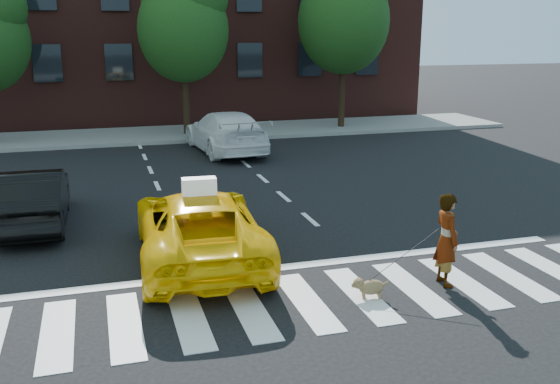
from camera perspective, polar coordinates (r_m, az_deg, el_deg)
The scene contains 12 objects.
ground at distance 10.71m, azimuth 2.47°, elevation -10.00°, with size 120.00×120.00×0.00m, color black.
crosswalk at distance 10.71m, azimuth 2.47°, elevation -9.97°, with size 13.00×2.40×0.01m, color silver.
stop_line at distance 12.11m, azimuth -0.01°, elevation -6.94°, with size 12.00×0.30×0.01m, color silver.
sidewalk_far at distance 27.23m, azimuth -9.67°, elevation 5.26°, with size 30.00×4.00×0.15m, color slate.
tree_mid at distance 26.44m, azimuth -8.80°, elevation 15.42°, with size 3.69×3.69×7.10m.
tree_right at distance 28.31m, azimuth 5.93°, elevation 16.29°, with size 4.00×4.00×7.70m.
taxi at distance 12.41m, azimuth -7.43°, elevation -3.11°, with size 2.33×5.04×1.40m, color #FFC205.
black_sedan at distance 15.53m, azimuth -21.64°, elevation -0.50°, with size 1.42×4.08×1.34m, color black.
white_suv at distance 23.26m, azimuth -4.99°, elevation 5.51°, with size 2.12×5.22×1.51m, color white.
woman at distance 11.48m, azimuth 14.99°, elevation -4.23°, with size 0.62×0.41×1.69m, color #999999.
dog at distance 10.86m, azimuth 8.13°, elevation -8.56°, with size 0.63×0.38×0.36m.
taxi_sign at distance 11.98m, azimuth -7.41°, elevation 0.53°, with size 0.65×0.28×0.32m, color white.
Camera 1 is at (-3.22, -9.18, 4.49)m, focal length 40.00 mm.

